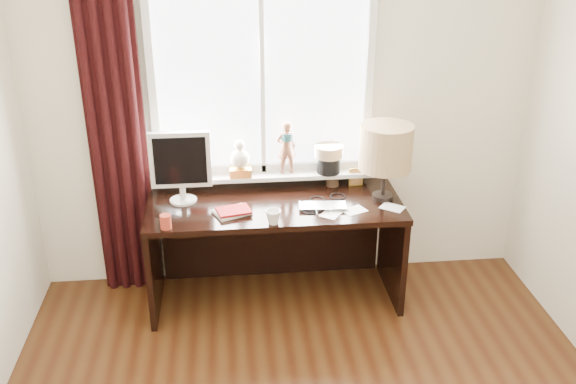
{
  "coord_description": "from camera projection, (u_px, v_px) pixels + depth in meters",
  "views": [
    {
      "loc": [
        -0.4,
        -2.22,
        2.59
      ],
      "look_at": [
        -0.05,
        1.25,
        1.0
      ],
      "focal_mm": 40.0,
      "sensor_mm": 36.0,
      "label": 1
    }
  ],
  "objects": [
    {
      "name": "wall_back",
      "position": [
        284.0,
        107.0,
        4.39
      ],
      "size": [
        3.5,
        0.0,
        2.6
      ],
      "primitive_type": "cube",
      "rotation": [
        1.57,
        0.0,
        0.0
      ],
      "color": "beige",
      "rests_on": "ground"
    },
    {
      "name": "laptop",
      "position": [
        323.0,
        206.0,
        4.2
      ],
      "size": [
        0.33,
        0.22,
        0.02
      ],
      "primitive_type": "imported",
      "rotation": [
        0.0,
        0.0,
        -0.08
      ],
      "color": "silver",
      "rests_on": "desk"
    },
    {
      "name": "mug",
      "position": [
        273.0,
        217.0,
        3.98
      ],
      "size": [
        0.13,
        0.13,
        0.1
      ],
      "primitive_type": "imported",
      "rotation": [
        0.0,
        0.0,
        1.0
      ],
      "color": "white",
      "rests_on": "desk"
    },
    {
      "name": "red_cup",
      "position": [
        166.0,
        222.0,
        3.93
      ],
      "size": [
        0.07,
        0.07,
        0.09
      ],
      "primitive_type": "cylinder",
      "color": "maroon",
      "rests_on": "desk"
    },
    {
      "name": "window",
      "position": [
        264.0,
        109.0,
        4.33
      ],
      "size": [
        1.52,
        0.22,
        1.4
      ],
      "color": "white",
      "rests_on": "ground"
    },
    {
      "name": "curtain",
      "position": [
        117.0,
        143.0,
        4.28
      ],
      "size": [
        0.38,
        0.09,
        2.25
      ],
      "color": "black",
      "rests_on": "floor"
    },
    {
      "name": "desk",
      "position": [
        274.0,
        228.0,
        4.47
      ],
      "size": [
        1.7,
        0.7,
        0.75
      ],
      "color": "black",
      "rests_on": "floor"
    },
    {
      "name": "monitor",
      "position": [
        181.0,
        163.0,
        4.18
      ],
      "size": [
        0.4,
        0.18,
        0.49
      ],
      "color": "beige",
      "rests_on": "desk"
    },
    {
      "name": "notebook_stack",
      "position": [
        233.0,
        211.0,
        4.13
      ],
      "size": [
        0.27,
        0.24,
        0.03
      ],
      "color": "beige",
      "rests_on": "desk"
    },
    {
      "name": "brush_holder",
      "position": [
        333.0,
        177.0,
        4.52
      ],
      "size": [
        0.09,
        0.09,
        0.25
      ],
      "color": "black",
      "rests_on": "desk"
    },
    {
      "name": "icon_frame",
      "position": [
        356.0,
        177.0,
        4.51
      ],
      "size": [
        0.1,
        0.03,
        0.13
      ],
      "color": "gold",
      "rests_on": "desk"
    },
    {
      "name": "table_lamp",
      "position": [
        386.0,
        148.0,
        4.19
      ],
      "size": [
        0.35,
        0.35,
        0.52
      ],
      "color": "black",
      "rests_on": "desk"
    },
    {
      "name": "loose_papers",
      "position": [
        360.0,
        210.0,
        4.17
      ],
      "size": [
        0.59,
        0.23,
        0.0
      ],
      "color": "white",
      "rests_on": "desk"
    },
    {
      "name": "desk_cables",
      "position": [
        321.0,
        203.0,
        4.27
      ],
      "size": [
        0.35,
        0.33,
        0.01
      ],
      "color": "black",
      "rests_on": "desk"
    }
  ]
}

